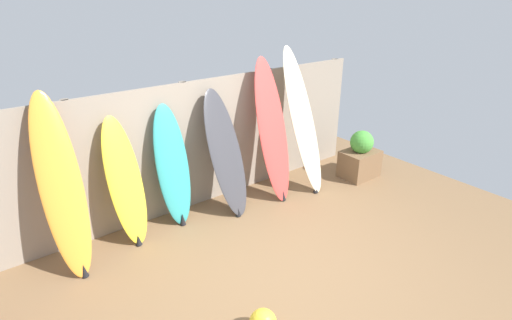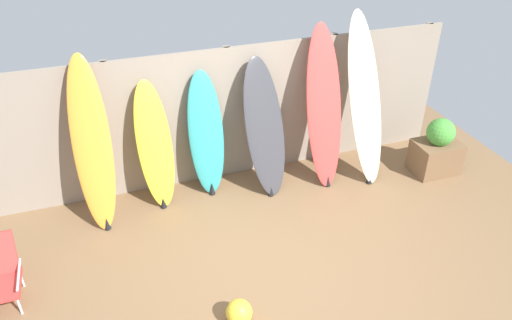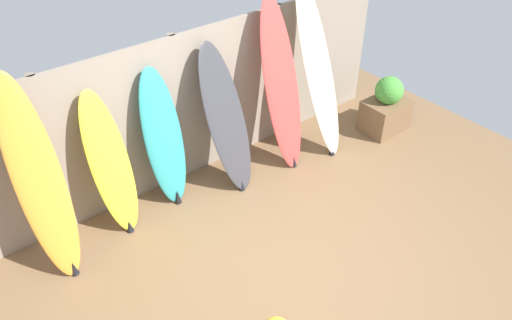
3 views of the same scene
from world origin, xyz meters
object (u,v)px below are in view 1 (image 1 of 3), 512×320
at_px(surfboard_cream_5, 303,121).
at_px(planter_box, 360,157).
at_px(surfboard_teal_2, 173,167).
at_px(surfboard_red_4, 273,132).
at_px(surfboard_charcoal_3, 226,155).
at_px(surfboard_yellow_1, 125,183).
at_px(surfboard_orange_0, 62,188).

distance_m(surfboard_cream_5, planter_box, 1.28).
bearing_deg(surfboard_teal_2, surfboard_red_4, -7.49).
relative_size(surfboard_red_4, planter_box, 2.56).
relative_size(surfboard_charcoal_3, planter_box, 2.14).
bearing_deg(surfboard_yellow_1, surfboard_orange_0, -172.34).
xyz_separation_m(surfboard_yellow_1, surfboard_cream_5, (2.70, -0.19, 0.29)).
xyz_separation_m(surfboard_yellow_1, planter_box, (3.69, -0.56, -0.44)).
bearing_deg(planter_box, surfboard_charcoal_3, 169.34).
bearing_deg(surfboard_cream_5, surfboard_orange_0, 178.43).
xyz_separation_m(surfboard_orange_0, surfboard_cream_5, (3.40, -0.09, 0.09)).
bearing_deg(surfboard_orange_0, surfboard_teal_2, 6.13).
bearing_deg(surfboard_red_4, surfboard_cream_5, -4.18).
xyz_separation_m(surfboard_teal_2, surfboard_red_4, (1.50, -0.20, 0.21)).
bearing_deg(surfboard_yellow_1, surfboard_red_4, -3.91).
height_order(surfboard_yellow_1, surfboard_charcoal_3, surfboard_charcoal_3).
relative_size(surfboard_orange_0, surfboard_cream_5, 0.92).
bearing_deg(surfboard_orange_0, surfboard_charcoal_3, -0.67).
height_order(surfboard_charcoal_3, planter_box, surfboard_charcoal_3).
distance_m(surfboard_yellow_1, surfboard_charcoal_3, 1.37).
bearing_deg(surfboard_cream_5, surfboard_red_4, 175.82).
distance_m(surfboard_orange_0, planter_box, 4.46).
bearing_deg(surfboard_charcoal_3, surfboard_red_4, -2.08).
height_order(surfboard_teal_2, planter_box, surfboard_teal_2).
bearing_deg(surfboard_charcoal_3, planter_box, -10.66).
xyz_separation_m(surfboard_charcoal_3, planter_box, (2.34, -0.44, -0.50)).
bearing_deg(surfboard_teal_2, surfboard_cream_5, -6.60).
height_order(surfboard_orange_0, surfboard_teal_2, surfboard_orange_0).
bearing_deg(surfboard_red_4, surfboard_teal_2, 172.51).
bearing_deg(planter_box, surfboard_teal_2, 168.71).
height_order(surfboard_charcoal_3, surfboard_cream_5, surfboard_cream_5).
relative_size(surfboard_teal_2, surfboard_charcoal_3, 0.94).
distance_m(surfboard_red_4, surfboard_cream_5, 0.56).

